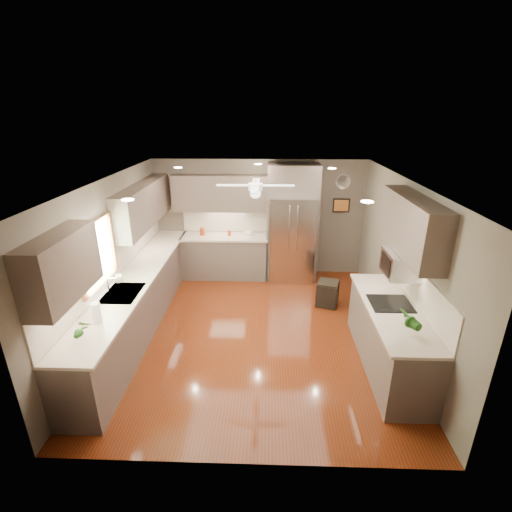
# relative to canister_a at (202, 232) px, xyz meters

# --- Properties ---
(floor) EXTENTS (5.00, 5.00, 0.00)m
(floor) POSITION_rel_canister_a_xyz_m (1.21, -2.21, -1.02)
(floor) COLOR #491A09
(floor) RESTS_ON ground
(ceiling) EXTENTS (5.00, 5.00, 0.00)m
(ceiling) POSITION_rel_canister_a_xyz_m (1.21, -2.21, 1.48)
(ceiling) COLOR white
(ceiling) RESTS_ON ground
(wall_back) EXTENTS (4.50, 0.00, 4.50)m
(wall_back) POSITION_rel_canister_a_xyz_m (1.21, 0.29, 0.23)
(wall_back) COLOR brown
(wall_back) RESTS_ON ground
(wall_front) EXTENTS (4.50, 0.00, 4.50)m
(wall_front) POSITION_rel_canister_a_xyz_m (1.21, -4.71, 0.23)
(wall_front) COLOR brown
(wall_front) RESTS_ON ground
(wall_left) EXTENTS (0.00, 5.00, 5.00)m
(wall_left) POSITION_rel_canister_a_xyz_m (-1.04, -2.21, 0.23)
(wall_left) COLOR brown
(wall_left) RESTS_ON ground
(wall_right) EXTENTS (0.00, 5.00, 5.00)m
(wall_right) POSITION_rel_canister_a_xyz_m (3.46, -2.21, 0.23)
(wall_right) COLOR brown
(wall_right) RESTS_ON ground
(canister_a) EXTENTS (0.11, 0.11, 0.16)m
(canister_a) POSITION_rel_canister_a_xyz_m (0.00, 0.00, 0.00)
(canister_a) COLOR maroon
(canister_a) RESTS_ON back_run
(canister_d) EXTENTS (0.08, 0.08, 0.11)m
(canister_d) POSITION_rel_canister_a_xyz_m (0.58, -0.02, -0.02)
(canister_d) COLOR maroon
(canister_d) RESTS_ON back_run
(soap_bottle) EXTENTS (0.12, 0.12, 0.21)m
(soap_bottle) POSITION_rel_canister_a_xyz_m (-0.87, -2.41, 0.02)
(soap_bottle) COLOR white
(soap_bottle) RESTS_ON left_run
(potted_plant_left) EXTENTS (0.18, 0.13, 0.32)m
(potted_plant_left) POSITION_rel_canister_a_xyz_m (-0.74, -3.92, 0.08)
(potted_plant_left) COLOR #235819
(potted_plant_left) RESTS_ON left_run
(potted_plant_right) EXTENTS (0.24, 0.22, 0.35)m
(potted_plant_right) POSITION_rel_canister_a_xyz_m (3.11, -3.62, 0.09)
(potted_plant_right) COLOR #235819
(potted_plant_right) RESTS_ON right_run
(bowl) EXTENTS (0.22, 0.22, 0.05)m
(bowl) POSITION_rel_canister_a_xyz_m (0.99, -0.02, -0.06)
(bowl) COLOR #BFB88F
(bowl) RESTS_ON back_run
(left_run) EXTENTS (0.65, 4.70, 1.45)m
(left_run) POSITION_rel_canister_a_xyz_m (-0.75, -2.06, -0.54)
(left_run) COLOR brown
(left_run) RESTS_ON ground
(back_run) EXTENTS (1.85, 0.65, 1.45)m
(back_run) POSITION_rel_canister_a_xyz_m (0.48, -0.01, -0.54)
(back_run) COLOR brown
(back_run) RESTS_ON ground
(uppers) EXTENTS (4.50, 4.70, 0.95)m
(uppers) POSITION_rel_canister_a_xyz_m (0.46, -1.51, 0.85)
(uppers) COLOR brown
(uppers) RESTS_ON wall_left
(window) EXTENTS (0.05, 1.12, 0.92)m
(window) POSITION_rel_canister_a_xyz_m (-1.01, -2.71, 0.53)
(window) COLOR #BFF2B2
(window) RESTS_ON wall_left
(sink) EXTENTS (0.50, 0.70, 0.32)m
(sink) POSITION_rel_canister_a_xyz_m (-0.73, -2.71, -0.11)
(sink) COLOR silver
(sink) RESTS_ON left_run
(refrigerator) EXTENTS (1.06, 0.75, 2.45)m
(refrigerator) POSITION_rel_canister_a_xyz_m (1.91, -0.06, 0.17)
(refrigerator) COLOR silver
(refrigerator) RESTS_ON ground
(right_run) EXTENTS (0.70, 2.20, 1.45)m
(right_run) POSITION_rel_canister_a_xyz_m (3.13, -3.01, -0.54)
(right_run) COLOR brown
(right_run) RESTS_ON ground
(microwave) EXTENTS (0.43, 0.55, 0.34)m
(microwave) POSITION_rel_canister_a_xyz_m (3.23, -2.76, 0.46)
(microwave) COLOR silver
(microwave) RESTS_ON wall_right
(ceiling_fan) EXTENTS (1.18, 1.18, 0.32)m
(ceiling_fan) POSITION_rel_canister_a_xyz_m (1.21, -1.91, 1.31)
(ceiling_fan) COLOR white
(ceiling_fan) RESTS_ON ceiling
(recessed_lights) EXTENTS (2.84, 3.14, 0.01)m
(recessed_lights) POSITION_rel_canister_a_xyz_m (1.17, -1.81, 1.47)
(recessed_lights) COLOR white
(recessed_lights) RESTS_ON ceiling
(wall_clock) EXTENTS (0.30, 0.03, 0.30)m
(wall_clock) POSITION_rel_canister_a_xyz_m (2.96, 0.27, 1.03)
(wall_clock) COLOR white
(wall_clock) RESTS_ON wall_back
(framed_print) EXTENTS (0.36, 0.03, 0.30)m
(framed_print) POSITION_rel_canister_a_xyz_m (2.96, 0.26, 0.53)
(framed_print) COLOR black
(framed_print) RESTS_ON wall_back
(stool) EXTENTS (0.47, 0.47, 0.46)m
(stool) POSITION_rel_canister_a_xyz_m (2.54, -1.26, -0.78)
(stool) COLOR black
(stool) RESTS_ON ground
(paper_towel) EXTENTS (0.11, 0.11, 0.28)m
(paper_towel) POSITION_rel_canister_a_xyz_m (-0.74, -3.53, 0.06)
(paper_towel) COLOR white
(paper_towel) RESTS_ON left_run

